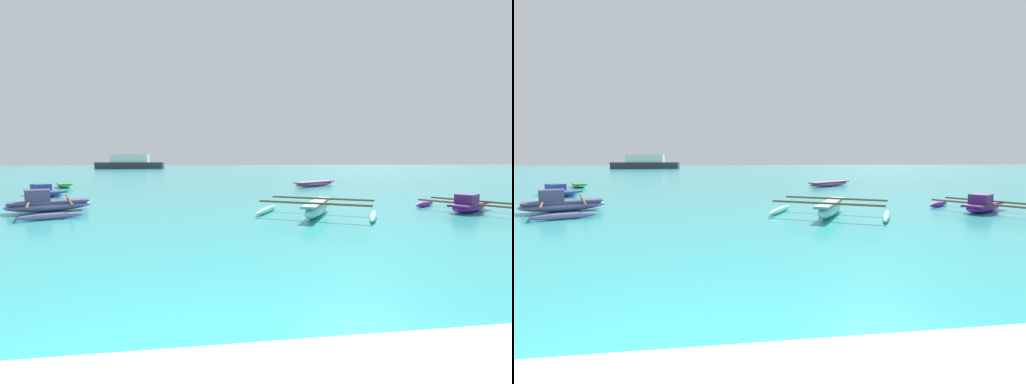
# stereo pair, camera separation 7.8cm
# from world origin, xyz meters

# --- Properties ---
(moored_boat_0) EXTENTS (1.90, 2.70, 0.28)m
(moored_boat_0) POSITION_xyz_m (-9.26, 22.66, 0.16)
(moored_boat_0) COLOR #50E978
(moored_boat_0) RESTS_ON ground_plane
(moored_boat_1) EXTENTS (3.81, 3.01, 0.34)m
(moored_boat_1) POSITION_xyz_m (7.94, 21.20, 0.19)
(moored_boat_1) COLOR #A3568A
(moored_boat_1) RESTS_ON ground_plane
(moored_boat_2) EXTENTS (2.88, 2.49, 0.59)m
(moored_boat_2) POSITION_xyz_m (-8.01, 17.01, 0.21)
(moored_boat_2) COLOR blue
(moored_boat_2) RESTS_ON ground_plane
(moored_boat_3) EXTENTS (4.34, 3.68, 0.53)m
(moored_boat_3) POSITION_xyz_m (4.10, 8.86, 0.25)
(moored_boat_3) COLOR #80E0D5
(moored_boat_3) RESTS_ON ground_plane
(moored_boat_4) EXTENTS (3.06, 3.66, 0.65)m
(moored_boat_4) POSITION_xyz_m (9.91, 9.05, 0.22)
(moored_boat_4) COLOR #6E209B
(moored_boat_4) RESTS_ON ground_plane
(moored_boat_5) EXTENTS (3.47, 4.72, 0.80)m
(moored_boat_5) POSITION_xyz_m (-5.30, 11.14, 0.27)
(moored_boat_5) COLOR #7A6BAE
(moored_boat_5) RESTS_ON ground_plane
(distant_ferry) EXTENTS (13.28, 2.92, 2.92)m
(distant_ferry) POSITION_xyz_m (-15.51, 71.54, 1.19)
(distant_ferry) COLOR #2D333D
(distant_ferry) RESTS_ON ground_plane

